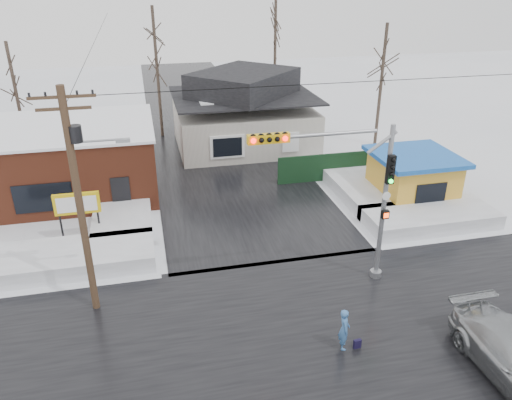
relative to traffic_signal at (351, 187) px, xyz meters
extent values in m
plane|color=white|center=(-2.43, -2.97, -4.54)|extent=(120.00, 120.00, 0.00)
cube|color=black|center=(-2.43, -2.97, -4.53)|extent=(10.00, 120.00, 0.02)
cube|color=black|center=(-2.43, -2.97, -4.53)|extent=(120.00, 10.00, 0.02)
cube|color=white|center=(-11.43, 4.03, -4.14)|extent=(7.00, 3.00, 0.80)
cube|color=white|center=(6.57, 4.03, -4.14)|extent=(7.00, 3.00, 0.80)
cube|color=white|center=(-9.43, 9.03, -4.14)|extent=(3.00, 8.00, 0.80)
cube|color=white|center=(4.57, 9.03, -4.14)|extent=(3.00, 8.00, 0.80)
cylinder|color=gray|center=(1.57, 0.03, -1.04)|extent=(0.20, 0.20, 7.00)
cylinder|color=gray|center=(1.57, 0.03, -4.39)|extent=(0.50, 0.50, 0.30)
cylinder|color=gray|center=(-1.43, 0.03, 2.26)|extent=(4.60, 0.14, 0.14)
cube|color=gold|center=(-3.43, 0.03, 2.26)|extent=(1.60, 0.28, 0.35)
sphere|color=#FF0C0C|center=(-4.03, -0.13, 2.26)|extent=(0.20, 0.20, 0.20)
sphere|color=#FF0C0C|center=(-2.83, -0.13, 2.26)|extent=(0.20, 0.20, 0.20)
cube|color=black|center=(1.57, -0.17, 0.66)|extent=(0.30, 0.22, 1.20)
sphere|color=#0CE533|center=(1.57, -0.31, 0.21)|extent=(0.18, 0.18, 0.18)
cube|color=black|center=(1.57, -0.17, -1.34)|extent=(0.30, 0.20, 0.35)
cylinder|color=#382619|center=(-10.43, 0.53, -0.04)|extent=(0.28, 0.28, 9.00)
cube|color=#382619|center=(-10.43, 0.53, 4.06)|extent=(2.20, 0.10, 0.10)
cube|color=#382619|center=(-10.43, 0.53, 3.66)|extent=(1.80, 0.10, 0.10)
cylinder|color=black|center=(-10.18, 0.53, 2.76)|extent=(0.44, 0.44, 0.60)
cylinder|color=gray|center=(-9.53, 0.53, 2.46)|extent=(1.80, 0.08, 0.08)
cube|color=gray|center=(-8.63, 0.53, 2.41)|extent=(0.50, 0.22, 0.12)
cube|color=brown|center=(-13.43, 13.03, -2.54)|extent=(12.00, 8.00, 4.00)
cube|color=white|center=(-13.43, 13.03, -0.49)|extent=(12.20, 8.20, 0.15)
cube|color=black|center=(-13.43, 9.01, -3.14)|extent=(3.00, 0.08, 1.60)
cube|color=black|center=(-9.43, 9.01, -3.44)|extent=(1.00, 0.08, 2.20)
cylinder|color=black|center=(-12.33, 6.53, -3.64)|extent=(0.10, 0.10, 1.80)
cylinder|color=black|center=(-10.53, 6.53, -3.64)|extent=(0.10, 0.10, 1.80)
cube|color=gold|center=(-11.43, 6.53, -2.54)|extent=(2.20, 0.18, 1.10)
cube|color=white|center=(-11.43, 6.42, -2.54)|extent=(1.90, 0.02, 0.80)
cube|color=beige|center=(-0.43, 19.03, -3.04)|extent=(10.00, 8.00, 3.00)
cube|color=black|center=(-0.43, 19.03, -0.64)|extent=(10.40, 8.40, 0.12)
pyramid|color=black|center=(-0.43, 19.03, 0.32)|extent=(9.00, 7.00, 1.80)
cube|color=brown|center=(2.77, 20.03, 0.36)|extent=(0.70, 0.70, 1.40)
cube|color=white|center=(-2.43, 14.98, -3.14)|extent=(2.40, 0.12, 1.60)
cube|color=gold|center=(7.07, 7.03, -3.24)|extent=(4.00, 4.00, 2.60)
cube|color=#174FB2|center=(7.07, 7.03, -1.79)|extent=(4.60, 4.60, 0.25)
cube|color=black|center=(7.07, 5.00, -3.24)|extent=(1.80, 0.06, 1.20)
cube|color=black|center=(4.07, 11.03, -3.64)|extent=(8.00, 0.12, 1.80)
cylinder|color=#332821|center=(-6.43, 23.03, 0.46)|extent=(0.24, 0.24, 10.00)
cylinder|color=#332821|center=(3.57, 25.03, 1.46)|extent=(0.24, 0.24, 12.00)
cylinder|color=#332821|center=(9.57, 17.03, -0.04)|extent=(0.24, 0.24, 9.00)
cylinder|color=#332821|center=(-16.43, 21.03, -0.54)|extent=(0.24, 0.24, 8.00)
imported|color=#3967A1|center=(-1.60, -3.93, -3.72)|extent=(0.52, 0.67, 1.63)
cube|color=black|center=(-1.11, -4.09, -4.36)|extent=(0.29, 0.15, 0.35)
camera|label=1|loc=(-7.86, -16.99, 7.96)|focal=35.00mm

